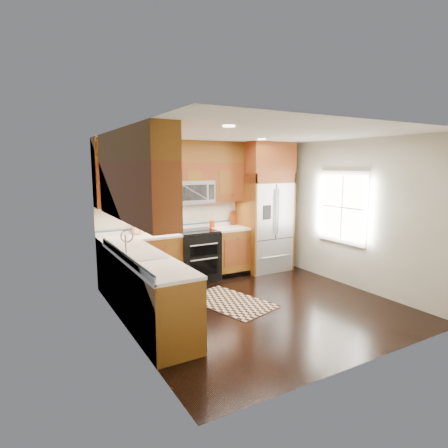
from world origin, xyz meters
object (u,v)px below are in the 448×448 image
knife_block (136,227)px  refrigerator (265,207)px  rug (230,302)px  utensil_crock (212,222)px  range (196,255)px

knife_block → refrigerator: bearing=-6.1°
rug → knife_block: (-1.00, 1.58, 1.06)m
utensil_crock → rug: bearing=-107.9°
refrigerator → utensil_crock: size_ratio=8.78×
range → rug: 1.42m
range → utensil_crock: utensil_crock is taller
rug → knife_block: bearing=107.0°
rug → range: bearing=72.4°
range → knife_block: size_ratio=2.98×
rug → knife_block: knife_block is taller
refrigerator → rug: bearing=-140.9°
utensil_crock → range: bearing=-157.2°
rug → knife_block: size_ratio=4.41×
refrigerator → knife_block: bearing=173.9°
refrigerator → utensil_crock: bearing=168.7°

